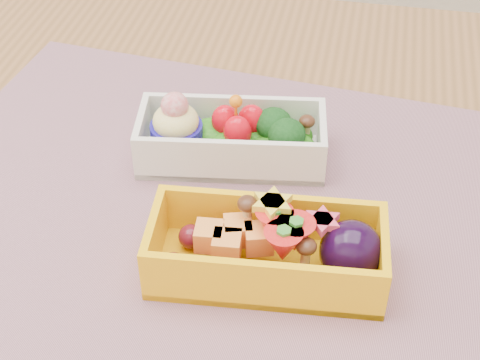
% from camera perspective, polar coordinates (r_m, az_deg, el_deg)
% --- Properties ---
extents(table, '(1.20, 0.80, 0.75)m').
position_cam_1_polar(table, '(0.69, -2.37, -8.25)').
color(table, brown).
rests_on(table, ground).
extents(placemat, '(0.60, 0.49, 0.00)m').
position_cam_1_polar(placemat, '(0.60, -0.79, -3.00)').
color(placemat, gray).
rests_on(placemat, table).
extents(bento_white, '(0.17, 0.09, 0.07)m').
position_cam_1_polar(bento_white, '(0.65, -0.74, 3.34)').
color(bento_white, silver).
rests_on(bento_white, placemat).
extents(bento_yellow, '(0.18, 0.09, 0.06)m').
position_cam_1_polar(bento_yellow, '(0.54, 2.52, -5.40)').
color(bento_yellow, '#FFB80D').
rests_on(bento_yellow, placemat).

